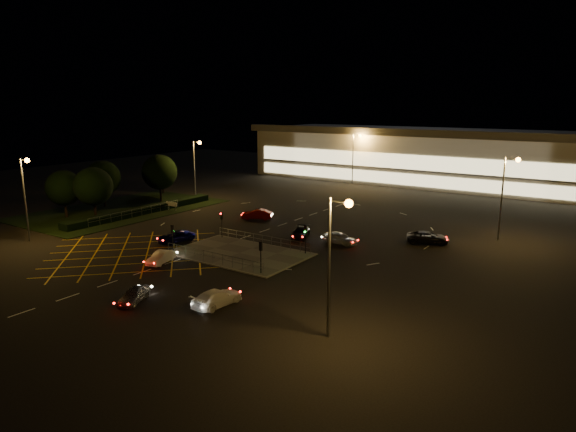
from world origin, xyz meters
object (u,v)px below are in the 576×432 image
Objects in this scene: car_east_grey at (428,238)px; car_approach_white at (217,298)px; car_left_blue at (176,237)px; car_circ_red at (257,214)px; signal_sw at (172,233)px; car_near_silver at (134,295)px; car_far_dkgrey at (301,233)px; signal_nw at (222,219)px; signal_se at (261,251)px; signal_ne at (305,233)px; car_queue_white at (161,257)px; car_right_silver at (340,238)px.

car_east_grey reaches higher than car_approach_white.
car_circ_red is (0.64, 14.98, 0.07)m from car_left_blue.
car_near_silver is (7.55, -11.54, -1.74)m from signal_sw.
car_far_dkgrey is at bearing 93.78° from car_east_grey.
signal_nw reaches higher than car_approach_white.
signal_se is 0.74× the size of car_circ_red.
signal_ne reaches higher than car_east_grey.
car_queue_white is (-6.17, 8.54, -0.01)m from car_near_silver.
car_left_blue is 14.99m from car_circ_red.
car_east_grey is (8.38, 6.19, -0.04)m from car_right_silver.
signal_sw is 5.37m from car_left_blue.
car_left_blue is (-15.50, 3.69, -1.73)m from signal_se.
signal_ne is 0.68× the size of car_approach_white.
signal_sw is at bearing -36.43° from car_left_blue.
car_circ_red is 24.37m from car_east_grey.
car_queue_white is at bearing 114.62° from signal_sw.
car_approach_white reaches higher than car_queue_white.
signal_sw is 3.74m from car_queue_white.
car_near_silver is at bearing -43.96° from car_left_blue.
car_circ_red is at bearing 71.53° from car_east_grey.
signal_nw is 0.84× the size of car_queue_white.
car_near_silver is 31.96m from car_circ_red.
car_east_grey is at bearing 51.58° from signal_ne.
car_near_silver is 0.86× the size of car_circ_red.
car_far_dkgrey is (-4.16, 5.52, -1.72)m from signal_ne.
car_circ_red is at bearing -53.68° from car_approach_white.
signal_nw is at bearing 60.92° from car_left_blue.
car_left_blue is at bearing -129.17° from signal_nw.
car_approach_white is (-7.76, -28.13, -0.01)m from car_east_grey.
car_right_silver is at bearing 54.18° from car_near_silver.
car_queue_white is at bearing -82.86° from signal_nw.
car_east_grey is at bearing 29.09° from signal_nw.
car_left_blue is 20.92m from car_approach_white.
signal_nw is (0.00, 7.99, 0.00)m from signal_sw.
car_circ_red reaches higher than car_left_blue.
car_far_dkgrey is 1.05× the size of car_right_silver.
car_right_silver is at bearing -83.74° from car_approach_white.
car_right_silver is at bearing 41.31° from car_left_blue.
car_near_silver is at bearing -102.84° from signal_ne.
car_far_dkgrey is at bearing 127.01° from signal_ne.
signal_sw is at bearing -146.35° from signal_ne.
car_queue_white is at bearing 102.41° from car_near_silver.
signal_nw is (-12.00, 7.99, 0.00)m from signal_se.
car_queue_white is (-10.62, -10.99, -1.75)m from signal_ne.
signal_sw is 1.00× the size of signal_nw.
signal_nw is 14.41m from car_right_silver.
car_right_silver is 10.42m from car_east_grey.
car_queue_white is 0.76× the size of car_east_grey.
signal_se reaches higher than car_right_silver.
car_far_dkgrey is at bearing 50.98° from car_left_blue.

